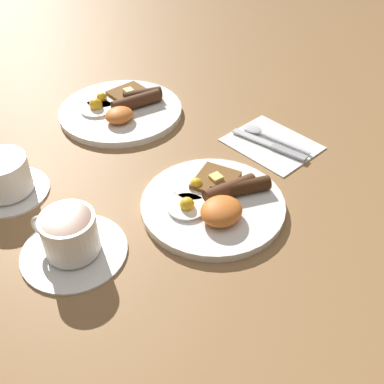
{
  "coord_description": "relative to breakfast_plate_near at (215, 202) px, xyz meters",
  "views": [
    {
      "loc": [
        -0.44,
        -0.37,
        0.54
      ],
      "look_at": [
        -0.01,
        0.04,
        0.03
      ],
      "focal_mm": 42.0,
      "sensor_mm": 36.0,
      "label": 1
    }
  ],
  "objects": [
    {
      "name": "spoon",
      "position": [
        0.24,
        0.08,
        -0.01
      ],
      "size": [
        0.03,
        0.16,
        0.01
      ],
      "rotation": [
        0.0,
        0.0,
        1.64
      ],
      "color": "silver",
      "rests_on": "napkin"
    },
    {
      "name": "ground_plane",
      "position": [
        -0.0,
        0.0,
        -0.01
      ],
      "size": [
        3.0,
        3.0,
        0.0
      ],
      "primitive_type": "plane",
      "color": "olive"
    },
    {
      "name": "napkin",
      "position": [
        0.23,
        0.04,
        -0.01
      ],
      "size": [
        0.15,
        0.18,
        0.01
      ],
      "primitive_type": "cube",
      "rotation": [
        0.0,
        0.0,
        -0.06
      ],
      "color": "white",
      "rests_on": "ground_plane"
    },
    {
      "name": "breakfast_plate_near",
      "position": [
        0.0,
        0.0,
        0.0
      ],
      "size": [
        0.25,
        0.25,
        0.05
      ],
      "color": "white",
      "rests_on": "ground_plane"
    },
    {
      "name": "teacup_near",
      "position": [
        -0.23,
        0.09,
        0.02
      ],
      "size": [
        0.17,
        0.17,
        0.08
      ],
      "color": "white",
      "rests_on": "ground_plane"
    },
    {
      "name": "knife",
      "position": [
        0.22,
        0.03,
        -0.01
      ],
      "size": [
        0.03,
        0.17,
        0.01
      ],
      "rotation": [
        0.0,
        0.0,
        1.67
      ],
      "color": "silver",
      "rests_on": "napkin"
    },
    {
      "name": "breakfast_plate_far",
      "position": [
        0.09,
        0.36,
        -0.0
      ],
      "size": [
        0.28,
        0.28,
        0.04
      ],
      "color": "white",
      "rests_on": "ground_plane"
    },
    {
      "name": "teacup_far",
      "position": [
        -0.23,
        0.3,
        0.02
      ],
      "size": [
        0.14,
        0.14,
        0.07
      ],
      "color": "white",
      "rests_on": "ground_plane"
    }
  ]
}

